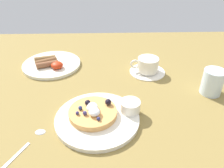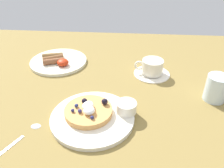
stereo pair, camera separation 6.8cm
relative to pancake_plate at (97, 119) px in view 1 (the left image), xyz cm
name	(u,v)px [view 1 (the left image)]	position (x,y,z in cm)	size (l,w,h in cm)	color
ground_plane	(105,96)	(2.18, 13.97, -2.15)	(199.40, 112.57, 3.00)	olive
pancake_plate	(97,119)	(0.00, 0.00, 0.00)	(24.23, 24.23, 1.30)	white
pancake_with_berries	(93,112)	(-1.20, 0.87, 1.84)	(13.92, 13.92, 3.70)	#DA9A51
syrup_ramekin	(130,106)	(9.65, 2.70, 2.31)	(5.99, 5.99, 3.23)	white
breakfast_plate	(52,64)	(-19.36, 33.67, -0.06)	(23.21, 23.21, 1.17)	white
fried_breakfast	(48,62)	(-20.36, 32.75, 1.56)	(13.02, 12.75, 2.74)	brown
coffee_saucer	(147,71)	(18.83, 27.16, -0.28)	(13.69, 13.69, 0.74)	white
coffee_cup	(148,64)	(18.68, 27.16, 2.84)	(10.83, 7.94, 5.31)	white
teaspoon	(32,139)	(-16.82, -6.96, -0.40)	(7.77, 12.88, 0.60)	silver
water_glass	(212,82)	(37.82, 12.76, 3.66)	(6.91, 6.91, 8.62)	silver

